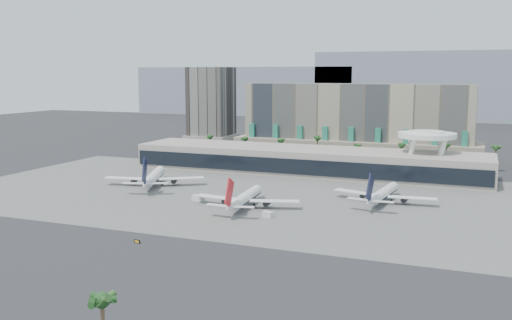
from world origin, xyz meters
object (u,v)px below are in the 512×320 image
at_px(airliner_right, 383,194).
at_px(taxiway_sign, 137,241).
at_px(airliner_centre, 245,198).
at_px(service_vehicle_a, 198,198).
at_px(service_vehicle_b, 268,214).
at_px(airliner_left, 154,177).

distance_m(airliner_right, taxiway_sign, 95.85).
relative_size(airliner_centre, service_vehicle_a, 8.77).
height_order(service_vehicle_b, taxiway_sign, service_vehicle_b).
bearing_deg(service_vehicle_b, service_vehicle_a, 178.75).
distance_m(airliner_centre, service_vehicle_b, 16.49).
relative_size(airliner_left, airliner_centre, 1.04).
height_order(airliner_left, airliner_centre, airliner_left).
relative_size(service_vehicle_a, service_vehicle_b, 1.20).
bearing_deg(airliner_right, airliner_left, -171.48).
distance_m(airliner_left, airliner_right, 96.76).
bearing_deg(airliner_right, airliner_centre, -143.82).
bearing_deg(service_vehicle_b, airliner_left, 173.78).
relative_size(airliner_centre, service_vehicle_b, 10.49).
distance_m(airliner_left, taxiway_sign, 83.82).
height_order(airliner_centre, service_vehicle_a, airliner_centre).
distance_m(service_vehicle_a, service_vehicle_b, 35.78).
relative_size(airliner_left, taxiway_sign, 19.14).
bearing_deg(airliner_left, taxiway_sign, -82.97).
relative_size(airliner_right, service_vehicle_b, 10.40).
bearing_deg(airliner_right, service_vehicle_a, -154.47).
relative_size(airliner_centre, airliner_right, 1.01).
relative_size(airliner_right, service_vehicle_a, 8.70).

